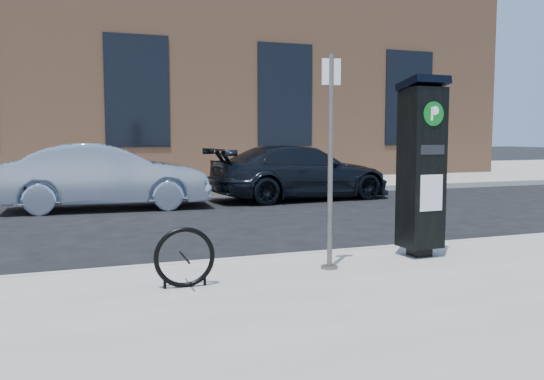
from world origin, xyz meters
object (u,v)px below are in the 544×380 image
parking_kiosk (421,165)px  bike_rack (185,258)px  car_dark (301,173)px  sign_pole (330,164)px  car_silver (106,176)px

parking_kiosk → bike_rack: 3.14m
bike_rack → car_dark: size_ratio=0.13×
sign_pole → car_dark: bearing=78.6°
bike_rack → parking_kiosk: bearing=10.7°
car_dark → sign_pole: bearing=154.5°
car_dark → car_silver: bearing=89.1°
sign_pole → bike_rack: size_ratio=3.92×
car_silver → car_dark: car_silver is taller
parking_kiosk → sign_pole: size_ratio=0.93×
car_silver → sign_pole: bearing=-163.1°
sign_pole → bike_rack: bearing=-162.6°
sign_pole → car_silver: (-1.76, 7.40, -0.59)m
bike_rack → car_silver: bearing=93.3°
parking_kiosk → sign_pole: (-1.33, -0.22, 0.05)m
parking_kiosk → car_silver: bearing=111.1°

